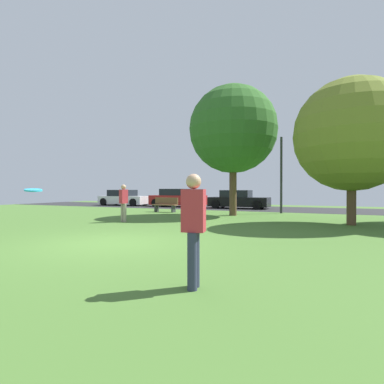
% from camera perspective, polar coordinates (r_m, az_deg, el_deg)
% --- Properties ---
extents(ground_plane, '(44.00, 44.00, 0.00)m').
position_cam_1_polar(ground_plane, '(8.40, -14.53, -9.20)').
color(ground_plane, '#47702D').
extents(road_strip, '(44.00, 6.40, 0.01)m').
position_cam_1_polar(road_strip, '(23.06, 11.47, -3.01)').
color(road_strip, '#28282B').
rests_on(road_strip, ground_plane).
extents(maple_tree_far, '(4.72, 4.72, 7.01)m').
position_cam_1_polar(maple_tree_far, '(16.96, 7.64, 11.45)').
color(maple_tree_far, brown).
rests_on(maple_tree_far, ground_plane).
extents(maple_tree_near, '(4.46, 4.46, 5.80)m').
position_cam_1_polar(maple_tree_near, '(13.79, 27.57, 9.40)').
color(maple_tree_near, brown).
rests_on(maple_tree_near, ground_plane).
extents(person_thrower, '(0.36, 0.30, 1.63)m').
position_cam_1_polar(person_thrower, '(4.38, 0.29, -6.24)').
color(person_thrower, '#2D334C').
rests_on(person_thrower, ground_plane).
extents(person_bystander, '(0.29, 0.36, 1.62)m').
position_cam_1_polar(person_bystander, '(13.59, -12.61, -1.71)').
color(person_bystander, gray).
rests_on(person_bystander, ground_plane).
extents(frisbee_disc, '(0.38, 0.38, 0.06)m').
position_cam_1_polar(frisbee_disc, '(5.61, -27.42, 0.32)').
color(frisbee_disc, '#2DB2E0').
extents(parked_car_white, '(4.48, 2.04, 1.36)m').
position_cam_1_polar(parked_car_white, '(27.74, -12.55, -1.14)').
color(parked_car_white, white).
rests_on(parked_car_white, ground_plane).
extents(parked_car_red, '(4.50, 2.05, 1.45)m').
position_cam_1_polar(parked_car_red, '(25.09, -2.76, -1.20)').
color(parked_car_red, '#B21E1E').
rests_on(parked_car_red, ground_plane).
extents(parked_car_black, '(4.39, 1.93, 1.35)m').
position_cam_1_polar(parked_car_black, '(22.97, 8.61, -1.48)').
color(parked_car_black, black).
rests_on(parked_car_black, ground_plane).
extents(park_bench, '(1.60, 0.45, 0.90)m').
position_cam_1_polar(park_bench, '(19.13, -4.97, -2.34)').
color(park_bench, brown).
rests_on(park_bench, ground_plane).
extents(street_lamp_post, '(0.14, 0.14, 4.50)m').
position_cam_1_polar(street_lamp_post, '(18.84, 16.27, 3.03)').
color(street_lamp_post, '#2D2D33').
rests_on(street_lamp_post, ground_plane).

